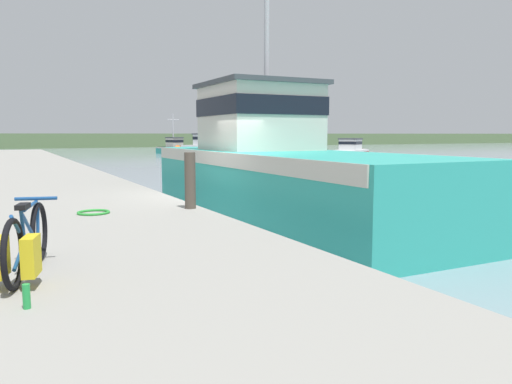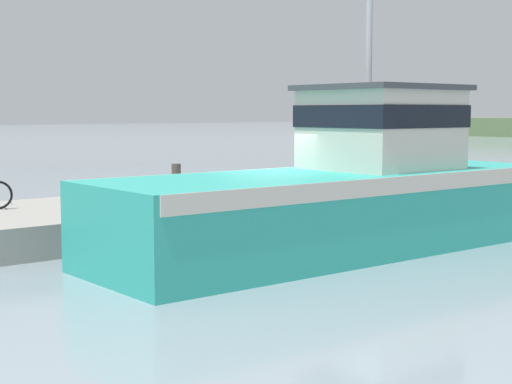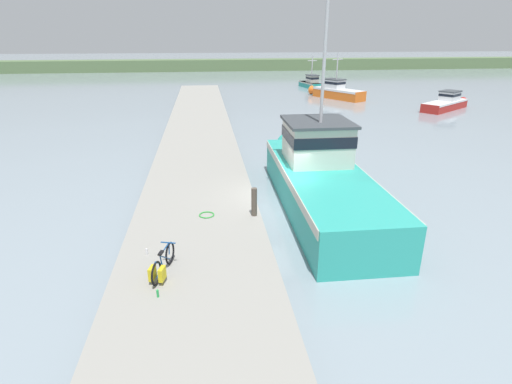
{
  "view_description": "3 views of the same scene",
  "coord_description": "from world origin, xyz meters",
  "px_view_note": "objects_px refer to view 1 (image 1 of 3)",
  "views": [
    {
      "loc": [
        -4.6,
        -10.96,
        2.15
      ],
      "look_at": [
        -0.58,
        -3.14,
        1.13
      ],
      "focal_mm": 35.0,
      "sensor_mm": 36.0,
      "label": 1
    },
    {
      "loc": [
        13.53,
        -11.83,
        2.98
      ],
      "look_at": [
        0.38,
        -0.95,
        1.23
      ],
      "focal_mm": 55.0,
      "sensor_mm": 36.0,
      "label": 2
    },
    {
      "loc": [
        -3.04,
        -15.44,
        7.07
      ],
      "look_at": [
        -1.12,
        -0.61,
        1.15
      ],
      "focal_mm": 28.0,
      "sensor_mm": 36.0,
      "label": 3
    }
  ],
  "objects_px": {
    "bicycle_touring": "(24,245)",
    "boat_red_outer": "(349,152)",
    "boat_green_anchored": "(212,148)",
    "mooring_post": "(190,181)",
    "boat_white_moored": "(173,148)",
    "water_bottle_by_bike": "(26,296)",
    "fishing_boat_main": "(273,167)"
  },
  "relations": [
    {
      "from": "boat_white_moored",
      "to": "water_bottle_by_bike",
      "type": "xyz_separation_m",
      "value": [
        -16.6,
        -47.75,
        0.12
      ]
    },
    {
      "from": "boat_red_outer",
      "to": "water_bottle_by_bike",
      "type": "relative_size",
      "value": 34.53
    },
    {
      "from": "fishing_boat_main",
      "to": "bicycle_touring",
      "type": "bearing_deg",
      "value": -134.45
    },
    {
      "from": "boat_green_anchored",
      "to": "boat_white_moored",
      "type": "bearing_deg",
      "value": 62.09
    },
    {
      "from": "boat_white_moored",
      "to": "boat_green_anchored",
      "type": "distance_m",
      "value": 10.03
    },
    {
      "from": "boat_white_moored",
      "to": "bicycle_touring",
      "type": "distance_m",
      "value": 49.64
    },
    {
      "from": "fishing_boat_main",
      "to": "water_bottle_by_bike",
      "type": "xyz_separation_m",
      "value": [
        -6.32,
        -7.19,
        -0.46
      ]
    },
    {
      "from": "fishing_boat_main",
      "to": "water_bottle_by_bike",
      "type": "height_order",
      "value": "fishing_boat_main"
    },
    {
      "from": "fishing_boat_main",
      "to": "boat_white_moored",
      "type": "distance_m",
      "value": 41.84
    },
    {
      "from": "fishing_boat_main",
      "to": "boat_white_moored",
      "type": "relative_size",
      "value": 2.32
    },
    {
      "from": "boat_red_outer",
      "to": "bicycle_touring",
      "type": "bearing_deg",
      "value": -77.49
    },
    {
      "from": "mooring_post",
      "to": "boat_white_moored",
      "type": "bearing_deg",
      "value": 72.6
    },
    {
      "from": "fishing_boat_main",
      "to": "bicycle_touring",
      "type": "xyz_separation_m",
      "value": [
        -6.29,
        -6.24,
        -0.23
      ]
    },
    {
      "from": "boat_white_moored",
      "to": "boat_green_anchored",
      "type": "xyz_separation_m",
      "value": [
        0.39,
        -10.02,
        0.16
      ]
    },
    {
      "from": "bicycle_touring",
      "to": "boat_green_anchored",
      "type": "bearing_deg",
      "value": 80.7
    },
    {
      "from": "boat_white_moored",
      "to": "boat_green_anchored",
      "type": "relative_size",
      "value": 0.75
    },
    {
      "from": "boat_white_moored",
      "to": "mooring_post",
      "type": "distance_m",
      "value": 45.14
    },
    {
      "from": "bicycle_touring",
      "to": "boat_red_outer",
      "type": "bearing_deg",
      "value": 63.0
    },
    {
      "from": "boat_white_moored",
      "to": "fishing_boat_main",
      "type": "bearing_deg",
      "value": 64.89
    },
    {
      "from": "mooring_post",
      "to": "water_bottle_by_bike",
      "type": "distance_m",
      "value": 5.63
    },
    {
      "from": "bicycle_touring",
      "to": "water_bottle_by_bike",
      "type": "height_order",
      "value": "bicycle_touring"
    },
    {
      "from": "mooring_post",
      "to": "fishing_boat_main",
      "type": "bearing_deg",
      "value": 38.02
    },
    {
      "from": "mooring_post",
      "to": "water_bottle_by_bike",
      "type": "relative_size",
      "value": 5.24
    },
    {
      "from": "boat_green_anchored",
      "to": "mooring_post",
      "type": "height_order",
      "value": "boat_green_anchored"
    },
    {
      "from": "boat_white_moored",
      "to": "bicycle_touring",
      "type": "xyz_separation_m",
      "value": [
        -16.57,
        -46.79,
        0.36
      ]
    },
    {
      "from": "boat_green_anchored",
      "to": "water_bottle_by_bike",
      "type": "relative_size",
      "value": 36.05
    },
    {
      "from": "boat_white_moored",
      "to": "boat_red_outer",
      "type": "relative_size",
      "value": 0.78
    },
    {
      "from": "fishing_boat_main",
      "to": "boat_red_outer",
      "type": "xyz_separation_m",
      "value": [
        19.4,
        21.84,
        -0.63
      ]
    },
    {
      "from": "boat_red_outer",
      "to": "bicycle_touring",
      "type": "xyz_separation_m",
      "value": [
        -25.69,
        -28.08,
        0.41
      ]
    },
    {
      "from": "boat_green_anchored",
      "to": "bicycle_touring",
      "type": "xyz_separation_m",
      "value": [
        -16.96,
        -36.77,
        0.19
      ]
    },
    {
      "from": "fishing_boat_main",
      "to": "mooring_post",
      "type": "distance_m",
      "value": 4.08
    },
    {
      "from": "bicycle_touring",
      "to": "fishing_boat_main",
      "type": "bearing_deg",
      "value": 60.19
    }
  ]
}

